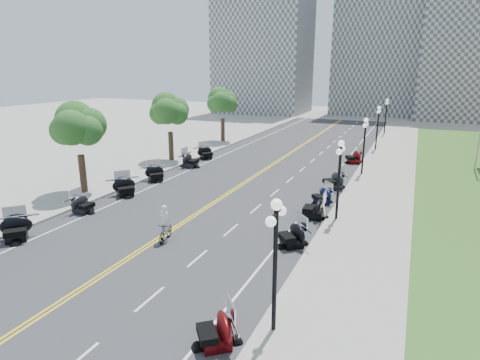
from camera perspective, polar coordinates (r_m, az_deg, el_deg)
The scene contains 49 objects.
ground at distance 25.27m, azimuth -7.92°, elevation -5.93°, with size 160.00×160.00×0.00m, color gray.
road at distance 33.72m, azimuth 0.93°, elevation -0.21°, with size 16.00×90.00×0.01m, color #333335.
centerline_yellow_a at distance 33.76m, azimuth 0.74°, elevation -0.18°, with size 0.12×90.00×0.00m, color yellow.
centerline_yellow_b at distance 33.67m, azimuth 1.11°, elevation -0.22°, with size 0.12×90.00×0.00m, color yellow.
edge_line_north at distance 31.90m, azimuth 11.59°, elevation -1.46°, with size 0.12×90.00×0.00m, color white.
edge_line_south at distance 36.57m, azimuth -8.36°, elevation 0.90°, with size 0.12×90.00×0.00m, color white.
lane_dash_4 at distance 17.72m, azimuth -12.70°, elevation -16.16°, with size 0.12×2.00×0.00m, color white.
lane_dash_5 at distance 20.62m, azimuth -6.06°, elevation -11.01°, with size 0.12×2.00×0.00m, color white.
lane_dash_6 at distance 23.84m, azimuth -1.29°, elevation -7.10°, with size 0.12×2.00×0.00m, color white.
lane_dash_7 at distance 27.27m, azimuth 2.26°, elevation -4.11°, with size 0.12×2.00×0.00m, color white.
lane_dash_8 at distance 30.84m, azimuth 4.98°, elevation -1.79°, with size 0.12×2.00×0.00m, color white.
lane_dash_9 at distance 34.50m, azimuth 7.12°, elevation 0.05°, with size 0.12×2.00×0.00m, color white.
lane_dash_10 at distance 38.23m, azimuth 8.85°, elevation 1.53°, with size 0.12×2.00×0.00m, color white.
lane_dash_11 at distance 42.01m, azimuth 10.28°, elevation 2.75°, with size 0.12×2.00×0.00m, color white.
lane_dash_12 at distance 45.83m, azimuth 11.46°, elevation 3.76°, with size 0.12×2.00×0.00m, color white.
lane_dash_13 at distance 49.68m, azimuth 12.47°, elevation 4.62°, with size 0.12×2.00×0.00m, color white.
lane_dash_14 at distance 53.55m, azimuth 13.34°, elevation 5.35°, with size 0.12×2.00×0.00m, color white.
lane_dash_15 at distance 57.43m, azimuth 14.08°, elevation 5.98°, with size 0.12×2.00×0.00m, color white.
lane_dash_16 at distance 61.33m, azimuth 14.74°, elevation 6.53°, with size 0.12×2.00×0.00m, color white.
lane_dash_17 at distance 65.25m, azimuth 15.32°, elevation 7.01°, with size 0.12×2.00×0.00m, color white.
lane_dash_18 at distance 69.17m, azimuth 15.83°, elevation 7.44°, with size 0.12×2.00×0.00m, color white.
lane_dash_19 at distance 73.10m, azimuth 16.29°, elevation 7.82°, with size 0.12×2.00×0.00m, color white.
sidewalk_north at distance 31.36m, azimuth 18.93°, elevation -2.19°, with size 5.00×90.00×0.15m, color #9E9991.
sidewalk_south at distance 38.83m, azimuth -13.52°, elevation 1.60°, with size 5.00×90.00×0.15m, color #9E9991.
lawn at distance 39.34m, azimuth 30.19°, elevation 0.00°, with size 9.00×60.00×0.10m, color #356023.
distant_block_a at distance 87.49m, azimuth 3.38°, elevation 18.14°, with size 18.00×14.00×26.00m, color gray.
distant_block_b at distance 88.51m, azimuth 19.11°, elevation 18.62°, with size 16.00×12.00×30.00m, color gray.
street_lamp_1 at distance 14.19m, azimuth 4.99°, elevation -12.31°, with size 0.50×1.20×4.90m, color black, non-canonical shape.
street_lamp_2 at distance 25.13m, azimuth 13.86°, elevation -0.11°, with size 0.50×1.20×4.90m, color black, non-canonical shape.
street_lamp_3 at distance 36.74m, azimuth 17.20°, elevation 4.57°, with size 0.50×1.20×4.90m, color black, non-canonical shape.
street_lamp_4 at distance 48.53m, azimuth 18.95°, elevation 6.99°, with size 0.50×1.20×4.90m, color black, non-canonical shape.
street_lamp_5 at distance 60.41m, azimuth 20.01°, elevation 8.45°, with size 0.50×1.20×4.90m, color black, non-canonical shape.
tree_2 at distance 31.73m, azimuth -22.02°, elevation 6.41°, with size 4.80×4.80×9.20m, color #235619, non-canonical shape.
tree_3 at distance 40.95m, azimuth -9.99°, elevation 9.16°, with size 4.80×4.80×9.20m, color #235619, non-canonical shape.
tree_4 at distance 51.33m, azimuth -2.50°, elevation 10.66°, with size 4.80×4.80×9.20m, color #235619, non-canonical shape.
motorcycle_n_3 at distance 14.59m, azimuth -3.47°, elevation -20.37°, with size 1.91×1.91×1.34m, color #590A0C, non-canonical shape.
motorcycle_n_5 at distance 21.70m, azimuth 7.42°, elevation -7.65°, with size 2.00×2.00×1.40m, color black, non-canonical shape.
motorcycle_n_6 at distance 25.83m, azimuth 10.52°, elevation -3.83°, with size 2.09×2.09×1.46m, color black, non-canonical shape.
motorcycle_n_7 at distance 28.71m, azimuth 11.57°, elevation -2.12°, with size 1.77×1.77×1.24m, color black, non-canonical shape.
motorcycle_n_8 at distance 32.33m, azimuth 13.18°, elevation 0.04°, with size 2.14×2.14×1.50m, color black, non-canonical shape.
motorcycle_n_10 at distance 41.63m, azimuth 15.88°, elevation 3.29°, with size 2.08×2.08×1.46m, color #590A0C, non-canonical shape.
motorcycle_s_4 at distance 25.42m, azimuth -29.33°, elevation -5.98°, with size 2.10×2.10×1.47m, color black, non-canonical shape.
motorcycle_s_5 at distance 28.30m, azimuth -21.44°, elevation -3.12°, with size 1.85×1.85×1.30m, color black, non-canonical shape.
motorcycle_s_6 at distance 30.95m, azimuth -16.06°, elevation -0.88°, with size 2.13×2.13×1.49m, color black, non-canonical shape.
motorcycle_s_7 at distance 34.42m, azimuth -11.96°, elevation 0.99°, with size 2.03×2.03×1.42m, color black, non-canonical shape.
motorcycle_s_8 at distance 38.67m, azimuth -7.08°, elevation 2.90°, with size 2.17×2.17×1.52m, color black, non-canonical shape.
motorcycle_s_9 at distance 42.10m, azimuth -4.89°, elevation 3.95°, with size 2.05×2.05×1.43m, color black, non-canonical shape.
bicycle at distance 22.63m, azimuth -10.55°, elevation -7.21°, with size 0.51×1.80×1.08m, color #A51414.
cyclist_rider at distance 22.12m, azimuth -10.73°, elevation -3.85°, with size 0.63×0.42×1.74m, color silver.
Camera 1 is at (12.50, -19.92, 9.25)m, focal length 30.00 mm.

